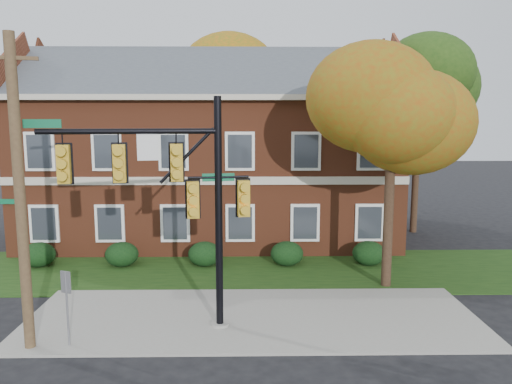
{
  "coord_description": "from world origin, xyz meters",
  "views": [
    {
      "loc": [
        -0.15,
        -13.87,
        6.2
      ],
      "look_at": [
        0.12,
        3.0,
        3.72
      ],
      "focal_mm": 35.0,
      "sensor_mm": 36.0,
      "label": 1
    }
  ],
  "objects_px": {
    "hedge_far_right": "(369,253)",
    "utility_pole": "(20,195)",
    "apartment_building": "(212,143)",
    "traffic_signal": "(175,189)",
    "hedge_far_left": "(39,255)",
    "hedge_right": "(287,254)",
    "tree_right_rear": "(427,82)",
    "tree_left_rear": "(9,109)",
    "tree_far_rear": "(240,79)",
    "hedge_left": "(122,254)",
    "hedge_center": "(205,254)",
    "sign_post": "(67,296)",
    "tree_near_right": "(400,105)"
  },
  "relations": [
    {
      "from": "tree_far_rear",
      "to": "traffic_signal",
      "type": "distance_m",
      "value": 20.24
    },
    {
      "from": "hedge_left",
      "to": "sign_post",
      "type": "relative_size",
      "value": 0.65
    },
    {
      "from": "hedge_center",
      "to": "hedge_right",
      "type": "bearing_deg",
      "value": 0.0
    },
    {
      "from": "hedge_far_left",
      "to": "hedge_left",
      "type": "relative_size",
      "value": 1.0
    },
    {
      "from": "hedge_far_right",
      "to": "utility_pole",
      "type": "bearing_deg",
      "value": -145.18
    },
    {
      "from": "tree_near_right",
      "to": "sign_post",
      "type": "bearing_deg",
      "value": -155.09
    },
    {
      "from": "tree_left_rear",
      "to": "tree_far_rear",
      "type": "bearing_deg",
      "value": 38.97
    },
    {
      "from": "tree_far_rear",
      "to": "apartment_building",
      "type": "bearing_deg",
      "value": -99.71
    },
    {
      "from": "tree_near_right",
      "to": "utility_pole",
      "type": "bearing_deg",
      "value": -156.69
    },
    {
      "from": "apartment_building",
      "to": "traffic_signal",
      "type": "xyz_separation_m",
      "value": [
        -0.21,
        -11.81,
        -0.74
      ]
    },
    {
      "from": "tree_right_rear",
      "to": "tree_left_rear",
      "type": "bearing_deg",
      "value": -174.64
    },
    {
      "from": "hedge_far_right",
      "to": "sign_post",
      "type": "distance_m",
      "value": 12.64
    },
    {
      "from": "apartment_building",
      "to": "tree_right_rear",
      "type": "relative_size",
      "value": 1.77
    },
    {
      "from": "hedge_right",
      "to": "tree_right_rear",
      "type": "xyz_separation_m",
      "value": [
        7.81,
        6.11,
        7.6
      ]
    },
    {
      "from": "hedge_center",
      "to": "tree_far_rear",
      "type": "xyz_separation_m",
      "value": [
        1.34,
        13.09,
        8.32
      ]
    },
    {
      "from": "sign_post",
      "to": "tree_left_rear",
      "type": "bearing_deg",
      "value": 142.29
    },
    {
      "from": "tree_far_rear",
      "to": "traffic_signal",
      "type": "relative_size",
      "value": 1.68
    },
    {
      "from": "hedge_far_right",
      "to": "utility_pole",
      "type": "relative_size",
      "value": 0.17
    },
    {
      "from": "hedge_left",
      "to": "tree_left_rear",
      "type": "xyz_separation_m",
      "value": [
        -6.23,
        4.14,
        6.16
      ]
    },
    {
      "from": "hedge_far_left",
      "to": "hedge_right",
      "type": "xyz_separation_m",
      "value": [
        10.5,
        0.0,
        0.0
      ]
    },
    {
      "from": "tree_left_rear",
      "to": "utility_pole",
      "type": "xyz_separation_m",
      "value": [
        5.66,
        -11.84,
        -2.44
      ]
    },
    {
      "from": "hedge_far_right",
      "to": "tree_left_rear",
      "type": "xyz_separation_m",
      "value": [
        -16.73,
        4.14,
        6.16
      ]
    },
    {
      "from": "hedge_far_left",
      "to": "traffic_signal",
      "type": "bearing_deg",
      "value": -44.01
    },
    {
      "from": "hedge_right",
      "to": "hedge_far_right",
      "type": "height_order",
      "value": "same"
    },
    {
      "from": "apartment_building",
      "to": "hedge_far_right",
      "type": "height_order",
      "value": "apartment_building"
    },
    {
      "from": "apartment_building",
      "to": "hedge_far_left",
      "type": "relative_size",
      "value": 13.43
    },
    {
      "from": "traffic_signal",
      "to": "sign_post",
      "type": "bearing_deg",
      "value": -168.56
    },
    {
      "from": "utility_pole",
      "to": "sign_post",
      "type": "xyz_separation_m",
      "value": [
        1.02,
        0.09,
        -2.77
      ]
    },
    {
      "from": "hedge_center",
      "to": "tree_right_rear",
      "type": "bearing_deg",
      "value": 28.37
    },
    {
      "from": "hedge_far_left",
      "to": "tree_left_rear",
      "type": "distance_m",
      "value": 7.9
    },
    {
      "from": "apartment_building",
      "to": "tree_right_rear",
      "type": "height_order",
      "value": "tree_right_rear"
    },
    {
      "from": "tree_far_rear",
      "to": "hedge_left",
      "type": "bearing_deg",
      "value": -110.29
    },
    {
      "from": "hedge_far_right",
      "to": "sign_post",
      "type": "relative_size",
      "value": 0.65
    },
    {
      "from": "hedge_left",
      "to": "traffic_signal",
      "type": "xyz_separation_m",
      "value": [
        3.29,
        -6.56,
        3.72
      ]
    },
    {
      "from": "hedge_far_left",
      "to": "utility_pole",
      "type": "distance_m",
      "value": 9.04
    },
    {
      "from": "tree_left_rear",
      "to": "hedge_far_left",
      "type": "bearing_deg",
      "value": -56.58
    },
    {
      "from": "tree_right_rear",
      "to": "traffic_signal",
      "type": "distance_m",
      "value": 17.56
    },
    {
      "from": "tree_left_rear",
      "to": "tree_right_rear",
      "type": "height_order",
      "value": "tree_right_rear"
    },
    {
      "from": "tree_near_right",
      "to": "hedge_center",
      "type": "bearing_deg",
      "value": 158.58
    },
    {
      "from": "hedge_far_left",
      "to": "tree_far_rear",
      "type": "bearing_deg",
      "value": 57.5
    },
    {
      "from": "hedge_left",
      "to": "hedge_right",
      "type": "xyz_separation_m",
      "value": [
        7.0,
        0.0,
        0.0
      ]
    },
    {
      "from": "utility_pole",
      "to": "hedge_center",
      "type": "bearing_deg",
      "value": 46.39
    },
    {
      "from": "hedge_far_right",
      "to": "tree_near_right",
      "type": "height_order",
      "value": "tree_near_right"
    },
    {
      "from": "tree_right_rear",
      "to": "tree_far_rear",
      "type": "xyz_separation_m",
      "value": [
        -9.97,
        6.98,
        0.72
      ]
    },
    {
      "from": "apartment_building",
      "to": "tree_near_right",
      "type": "xyz_separation_m",
      "value": [
        7.22,
        -8.09,
        1.68
      ]
    },
    {
      "from": "apartment_building",
      "to": "utility_pole",
      "type": "xyz_separation_m",
      "value": [
        -4.07,
        -12.95,
        -0.75
      ]
    },
    {
      "from": "hedge_center",
      "to": "utility_pole",
      "type": "xyz_separation_m",
      "value": [
        -4.07,
        -7.7,
        3.72
      ]
    },
    {
      "from": "tree_far_rear",
      "to": "utility_pole",
      "type": "bearing_deg",
      "value": -104.59
    },
    {
      "from": "hedge_left",
      "to": "utility_pole",
      "type": "distance_m",
      "value": 8.57
    },
    {
      "from": "apartment_building",
      "to": "hedge_center",
      "type": "distance_m",
      "value": 6.89
    }
  ]
}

